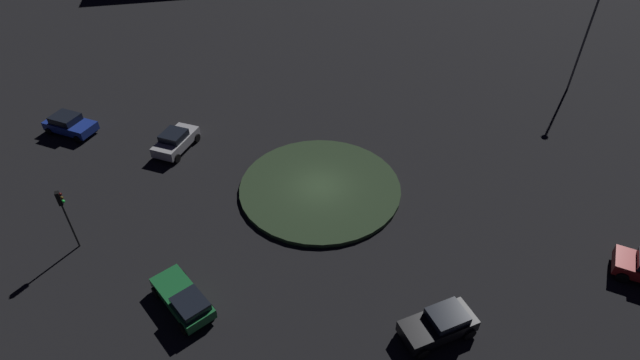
# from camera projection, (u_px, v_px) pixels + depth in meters

# --- Properties ---
(ground_plane) EXTENTS (120.32, 120.32, 0.00)m
(ground_plane) POSITION_uv_depth(u_px,v_px,m) (320.00, 189.00, 34.72)
(ground_plane) COLOR black
(roundabout_island) EXTENTS (11.17, 11.17, 0.30)m
(roundabout_island) POSITION_uv_depth(u_px,v_px,m) (320.00, 188.00, 34.62)
(roundabout_island) COLOR #2D4228
(roundabout_island) RESTS_ON ground_plane
(car_green) EXTENTS (3.49, 4.50, 1.35)m
(car_green) POSITION_uv_depth(u_px,v_px,m) (184.00, 299.00, 26.60)
(car_green) COLOR #1E7238
(car_green) RESTS_ON ground_plane
(car_silver) EXTENTS (3.97, 2.12, 1.58)m
(car_silver) POSITION_uv_depth(u_px,v_px,m) (175.00, 141.00, 37.91)
(car_silver) COLOR silver
(car_silver) RESTS_ON ground_plane
(car_black) EXTENTS (3.93, 3.98, 1.50)m
(car_black) POSITION_uv_depth(u_px,v_px,m) (440.00, 324.00, 25.29)
(car_black) COLOR black
(car_black) RESTS_ON ground_plane
(car_blue) EXTENTS (2.20, 4.08, 1.50)m
(car_blue) POSITION_uv_depth(u_px,v_px,m) (69.00, 124.00, 39.76)
(car_blue) COLOR #1E38A5
(car_blue) RESTS_ON ground_plane
(traffic_light_southeast) EXTENTS (0.38, 0.39, 4.33)m
(traffic_light_southeast) POSITION_uv_depth(u_px,v_px,m) (64.00, 209.00, 28.63)
(traffic_light_southeast) COLOR #2D2D2D
(traffic_light_southeast) RESTS_ON ground_plane
(streetlamp_northwest) EXTENTS (0.54, 0.54, 8.99)m
(streetlamp_northwest) POSITION_uv_depth(u_px,v_px,m) (589.00, 27.00, 41.93)
(streetlamp_northwest) COLOR #4C4C51
(streetlamp_northwest) RESTS_ON ground_plane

